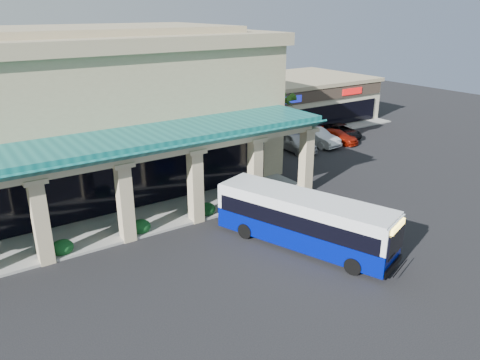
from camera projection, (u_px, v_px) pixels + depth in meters
ground at (287, 240)px, 26.91m from camera, size 110.00×110.00×0.00m
main_building at (58, 111)px, 33.13m from camera, size 30.80×14.80×11.35m
arcade at (106, 187)px, 26.97m from camera, size 30.00×6.20×5.70m
strip_mall at (275, 100)px, 54.16m from camera, size 22.50×12.50×4.90m
palm_0 at (282, 127)px, 38.78m from camera, size 2.40×2.40×6.60m
palm_1 at (270, 123)px, 41.77m from camera, size 2.40×2.40×5.80m
broadleaf_tree at (221, 121)px, 44.76m from camera, size 2.60×2.60×4.81m
transit_bus at (303, 222)px, 25.78m from camera, size 5.92×10.92×2.99m
pedestrian at (377, 223)px, 26.98m from camera, size 0.70×0.80×1.84m
car_silver at (295, 142)px, 43.47m from camera, size 2.26×5.09×1.70m
car_white at (316, 137)px, 45.16m from camera, size 2.22×5.28×1.70m
car_red at (337, 136)px, 46.04m from camera, size 2.99×4.79×1.29m
car_gray at (342, 131)px, 47.95m from camera, size 2.95×5.13×1.35m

